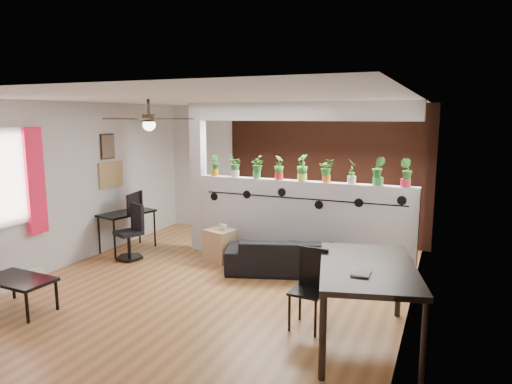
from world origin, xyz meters
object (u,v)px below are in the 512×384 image
(ceiling_fan, at_px, (149,121))
(coffee_table, at_px, (19,282))
(folding_chair, at_px, (311,281))
(sofa, at_px, (287,256))
(cube_shelf, at_px, (220,245))
(potted_plant_8, at_px, (406,172))
(potted_plant_7, at_px, (378,170))
(office_chair, at_px, (132,236))
(potted_plant_5, at_px, (327,170))
(dining_table, at_px, (367,274))
(computer_desk, at_px, (127,216))
(potted_plant_0, at_px, (215,165))
(potted_plant_3, at_px, (279,167))
(potted_plant_4, at_px, (302,167))
(cup, at_px, (223,227))
(potted_plant_1, at_px, (235,165))
(potted_plant_6, at_px, (352,171))
(potted_plant_2, at_px, (257,166))

(ceiling_fan, xyz_separation_m, coffee_table, (-1.02, -1.37, -1.95))
(folding_chair, distance_m, coffee_table, 3.57)
(sofa, xyz_separation_m, cube_shelf, (-1.20, 0.07, 0.01))
(ceiling_fan, xyz_separation_m, potted_plant_8, (3.18, 1.80, -0.74))
(potted_plant_7, bearing_deg, office_chair, -166.07)
(potted_plant_5, height_order, coffee_table, potted_plant_5)
(ceiling_fan, bearing_deg, folding_chair, -8.62)
(potted_plant_8, distance_m, office_chair, 4.50)
(cube_shelf, xyz_separation_m, dining_table, (2.69, -1.86, 0.50))
(ceiling_fan, xyz_separation_m, computer_desk, (-1.45, 1.23, -1.69))
(potted_plant_0, bearing_deg, cube_shelf, -54.86)
(potted_plant_3, height_order, potted_plant_7, potted_plant_7)
(potted_plant_7, distance_m, office_chair, 4.13)
(potted_plant_4, distance_m, folding_chair, 2.53)
(potted_plant_8, height_order, cup, potted_plant_8)
(potted_plant_1, relative_size, potted_plant_6, 0.98)
(potted_plant_3, xyz_separation_m, office_chair, (-2.26, -0.95, -1.16))
(sofa, bearing_deg, potted_plant_2, -54.57)
(potted_plant_4, relative_size, cube_shelf, 0.79)
(ceiling_fan, relative_size, potted_plant_1, 3.19)
(potted_plant_3, height_order, office_chair, potted_plant_3)
(computer_desk, bearing_deg, cube_shelf, 2.87)
(potted_plant_5, relative_size, computer_desk, 0.35)
(potted_plant_6, bearing_deg, potted_plant_5, 180.00)
(potted_plant_2, relative_size, cup, 2.88)
(potted_plant_2, bearing_deg, office_chair, -152.98)
(cup, height_order, computer_desk, computer_desk)
(cube_shelf, bearing_deg, potted_plant_5, 31.45)
(potted_plant_4, height_order, cube_shelf, potted_plant_4)
(potted_plant_7, relative_size, coffee_table, 0.48)
(computer_desk, bearing_deg, potted_plant_6, 8.48)
(potted_plant_5, bearing_deg, ceiling_fan, -137.94)
(potted_plant_2, distance_m, potted_plant_7, 1.98)
(potted_plant_4, bearing_deg, potted_plant_8, -0.00)
(potted_plant_0, distance_m, potted_plant_3, 1.19)
(potted_plant_8, bearing_deg, potted_plant_5, 180.00)
(potted_plant_6, bearing_deg, potted_plant_2, -180.00)
(potted_plant_7, xyz_separation_m, computer_desk, (-4.24, -0.57, -0.95))
(potted_plant_6, distance_m, cube_shelf, 2.45)
(potted_plant_7, distance_m, coffee_table, 5.10)
(potted_plant_0, relative_size, computer_desk, 0.35)
(potted_plant_0, relative_size, sofa, 0.20)
(cup, relative_size, coffee_table, 0.14)
(dining_table, bearing_deg, cup, 144.82)
(potted_plant_0, height_order, sofa, potted_plant_0)
(potted_plant_0, xyz_separation_m, dining_table, (3.03, -2.34, -0.77))
(ceiling_fan, distance_m, office_chair, 2.34)
(potted_plant_1, xyz_separation_m, cube_shelf, (-0.06, -0.48, -1.28))
(computer_desk, bearing_deg, potted_plant_4, 10.63)
(potted_plant_5, bearing_deg, potted_plant_6, 0.00)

